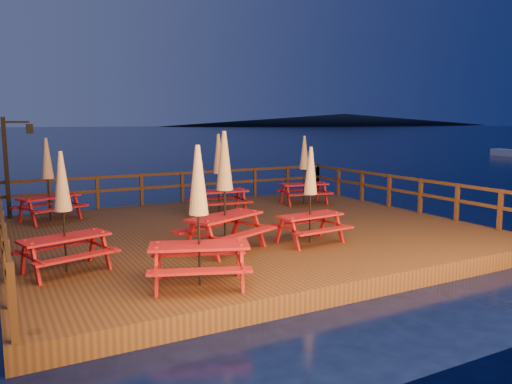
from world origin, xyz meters
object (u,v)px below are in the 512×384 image
picnic_table_2 (225,189)px  lamp_post (12,158)px  picnic_table_0 (63,210)px  picnic_table_1 (199,214)px

picnic_table_2 → lamp_post: bearing=98.4°
picnic_table_0 → picnic_table_2: (3.38, 0.02, 0.18)m
lamp_post → picnic_table_2: (3.96, -6.42, -0.41)m
picnic_table_0 → picnic_table_2: size_ratio=0.87×
lamp_post → picnic_table_1: lamp_post is taller
lamp_post → picnic_table_0: bearing=-84.9°
lamp_post → picnic_table_2: lamp_post is taller
lamp_post → picnic_table_2: 7.56m
picnic_table_1 → picnic_table_2: (1.41, 1.98, 0.09)m
lamp_post → picnic_table_1: 8.79m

